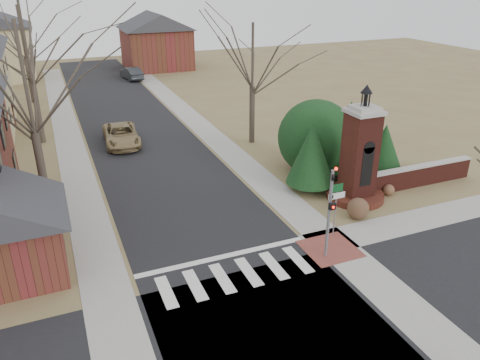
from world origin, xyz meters
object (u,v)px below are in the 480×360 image
pickup_truck (121,135)px  distant_car (131,73)px  brick_gate_monument (359,163)px  sign_post (336,200)px  traffic_signal_pole (330,205)px

pickup_truck → distant_car: (5.00, 22.69, 0.00)m
brick_gate_monument → pickup_truck: 17.81m
sign_post → distant_car: sign_post is taller
sign_post → pickup_truck: size_ratio=0.53×
sign_post → distant_car: (-2.19, 39.93, -1.22)m
pickup_truck → sign_post: bearing=-63.9°
traffic_signal_pole → distant_car: 41.39m
traffic_signal_pole → distant_car: (-0.90, 41.34, -1.86)m
brick_gate_monument → distant_car: (-5.60, 36.92, -1.44)m
brick_gate_monument → pickup_truck: brick_gate_monument is taller
brick_gate_monument → pickup_truck: bearing=126.7°
traffic_signal_pole → pickup_truck: size_ratio=0.86×
sign_post → brick_gate_monument: brick_gate_monument is taller
brick_gate_monument → distant_car: bearing=98.6°
sign_post → pickup_truck: sign_post is taller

